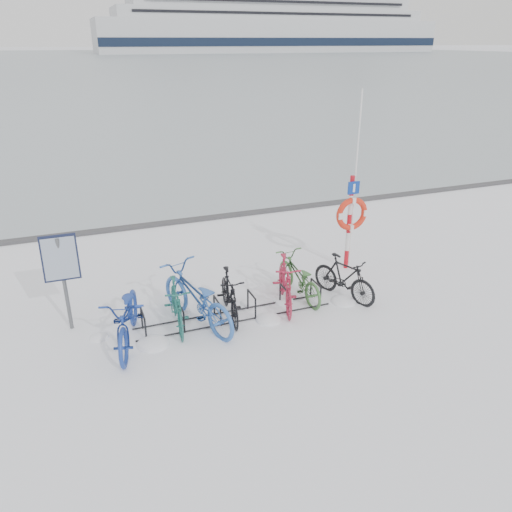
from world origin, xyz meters
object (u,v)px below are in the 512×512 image
bike_rack (235,309)px  cruise_ferry (271,19)px  lifebuoy_station (351,214)px  info_board (61,263)px

bike_rack → cruise_ferry: (88.97, 214.07, 13.41)m
cruise_ferry → bike_rack: bearing=-112.6°
lifebuoy_station → cruise_ferry: size_ratio=0.03×
cruise_ferry → lifebuoy_station: bearing=-111.9°
cruise_ferry → info_board: bearing=-113.3°
info_board → lifebuoy_station: (6.37, 0.52, 0.02)m
info_board → cruise_ferry: 232.71m
lifebuoy_station → cruise_ferry: bearing=68.1°
info_board → bike_rack: bearing=-11.9°
bike_rack → cruise_ferry: cruise_ferry is taller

